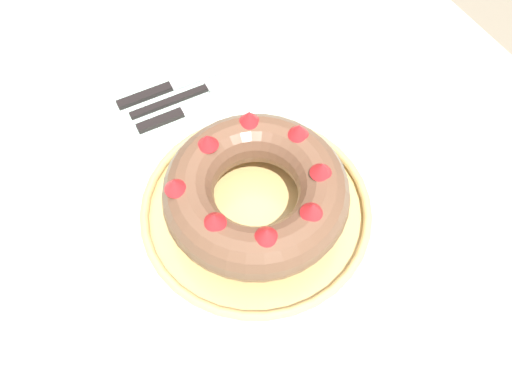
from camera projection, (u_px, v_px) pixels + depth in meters
The scene contains 8 objects.
ground_plane at pixel (246, 341), 1.32m from camera, with size 8.00×8.00×0.00m, color gray.
dining_table at pixel (240, 231), 0.77m from camera, with size 1.30×1.09×0.72m.
serving_dish at pixel (256, 210), 0.68m from camera, with size 0.31×0.31×0.03m.
bundt_cake at pixel (256, 191), 0.64m from camera, with size 0.24×0.24×0.08m.
fork at pixel (192, 93), 0.80m from camera, with size 0.02×0.18×0.01m.
serving_knife at pixel (169, 87), 0.81m from camera, with size 0.02×0.20×0.01m.
cake_knife at pixel (181, 113), 0.78m from camera, with size 0.02×0.17×0.01m.
napkin at pixel (412, 378), 0.57m from camera, with size 0.18×0.12×0.00m, color white.
Camera 1 is at (0.32, -0.14, 1.33)m, focal length 35.00 mm.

